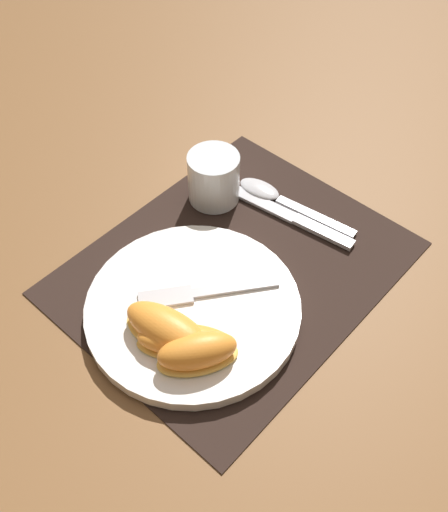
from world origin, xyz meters
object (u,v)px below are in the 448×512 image
(juice_glass, at_px, (214,180))
(knife, at_px, (285,214))
(spoon, at_px, (274,196))
(citrus_wedge_2, at_px, (197,352))
(plate, at_px, (193,308))
(citrus_wedge_0, at_px, (168,330))
(citrus_wedge_1, at_px, (185,341))
(fork, at_px, (198,293))

(juice_glass, height_order, knife, juice_glass)
(spoon, bearing_deg, citrus_wedge_2, -158.05)
(plate, xyz_separation_m, citrus_wedge_0, (-0.05, -0.01, 0.03))
(knife, height_order, citrus_wedge_1, citrus_wedge_1)
(citrus_wedge_1, bearing_deg, citrus_wedge_2, -96.94)
(fork, bearing_deg, citrus_wedge_2, -136.61)
(spoon, distance_m, citrus_wedge_2, 0.30)
(plate, bearing_deg, citrus_wedge_0, -166.00)
(spoon, height_order, citrus_wedge_1, citrus_wedge_1)
(plate, bearing_deg, juice_glass, 35.53)
(spoon, bearing_deg, citrus_wedge_1, -161.92)
(citrus_wedge_1, relative_size, citrus_wedge_2, 1.14)
(fork, bearing_deg, knife, 4.16)
(juice_glass, distance_m, citrus_wedge_2, 0.28)
(juice_glass, relative_size, citrus_wedge_0, 0.60)
(plate, xyz_separation_m, juice_glass, (0.17, 0.12, 0.02))
(juice_glass, xyz_separation_m, knife, (0.04, -0.10, -0.03))
(spoon, xyz_separation_m, citrus_wedge_0, (-0.28, -0.07, 0.03))
(plate, xyz_separation_m, citrus_wedge_1, (-0.05, -0.04, 0.02))
(citrus_wedge_0, height_order, citrus_wedge_2, same)
(spoon, xyz_separation_m, citrus_wedge_1, (-0.28, -0.09, 0.02))
(plate, height_order, citrus_wedge_2, citrus_wedge_2)
(juice_glass, height_order, citrus_wedge_1, juice_glass)
(citrus_wedge_1, height_order, citrus_wedge_2, citrus_wedge_2)
(juice_glass, distance_m, citrus_wedge_1, 0.27)
(juice_glass, relative_size, citrus_wedge_2, 0.72)
(citrus_wedge_0, bearing_deg, spoon, 13.41)
(juice_glass, bearing_deg, citrus_wedge_0, -148.96)
(fork, bearing_deg, spoon, 12.76)
(fork, distance_m, citrus_wedge_0, 0.07)
(knife, height_order, citrus_wedge_2, citrus_wedge_2)
(knife, xyz_separation_m, citrus_wedge_2, (-0.26, -0.08, 0.03))
(plate, relative_size, fork, 1.75)
(fork, bearing_deg, citrus_wedge_1, -147.11)
(juice_glass, xyz_separation_m, citrus_wedge_0, (-0.22, -0.13, 0.00))
(plate, relative_size, citrus_wedge_2, 2.57)
(fork, bearing_deg, plate, -160.35)
(citrus_wedge_0, relative_size, citrus_wedge_2, 1.20)
(spoon, relative_size, fork, 1.25)
(citrus_wedge_1, bearing_deg, juice_glass, 35.77)
(citrus_wedge_0, bearing_deg, plate, 14.00)
(plate, distance_m, spoon, 0.23)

